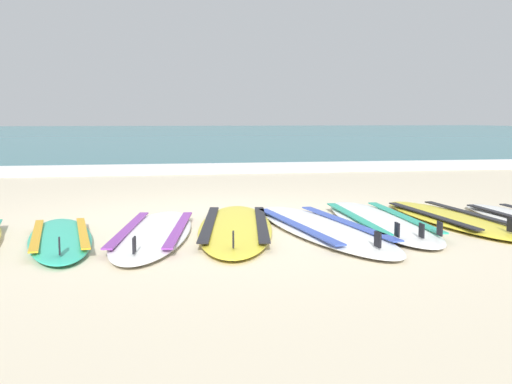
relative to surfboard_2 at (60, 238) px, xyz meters
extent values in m
plane|color=beige|center=(1.48, 0.64, -0.04)|extent=(80.00, 80.00, 0.00)
cube|color=teal|center=(1.48, 35.73, 0.01)|extent=(80.00, 60.00, 0.10)
cube|color=white|center=(1.48, 6.26, 0.02)|extent=(80.00, 1.07, 0.11)
ellipsoid|color=#2DB793|center=(0.00, 0.00, 0.00)|extent=(0.72, 1.98, 0.07)
cube|color=gold|center=(-0.17, -0.02, 0.04)|extent=(0.24, 1.35, 0.01)
cube|color=gold|center=(0.17, 0.02, 0.04)|extent=(0.24, 1.35, 0.01)
cube|color=black|center=(0.10, -0.75, 0.09)|extent=(0.02, 0.09, 0.11)
ellipsoid|color=white|center=(0.73, 0.09, 0.00)|extent=(0.94, 2.39, 0.07)
cube|color=purple|center=(0.53, 0.12, 0.04)|extent=(0.34, 1.62, 0.01)
cube|color=purple|center=(0.94, 0.06, 0.04)|extent=(0.34, 1.62, 0.01)
cube|color=black|center=(0.59, -0.81, 0.09)|extent=(0.03, 0.09, 0.11)
ellipsoid|color=yellow|center=(1.44, 0.24, 0.00)|extent=(1.03, 2.59, 0.07)
cube|color=black|center=(1.21, 0.28, 0.04)|extent=(0.37, 1.76, 0.01)
cube|color=black|center=(1.66, 0.20, 0.04)|extent=(0.37, 1.76, 0.01)
cube|color=black|center=(1.28, -0.73, 0.09)|extent=(0.03, 0.09, 0.11)
ellipsoid|color=white|center=(2.16, 0.08, 0.00)|extent=(0.96, 2.66, 0.07)
cube|color=#334CB2|center=(1.93, 0.05, 0.04)|extent=(0.31, 1.82, 0.01)
cube|color=#334CB2|center=(2.39, 0.11, 0.04)|extent=(0.31, 1.82, 0.01)
cube|color=black|center=(2.29, -0.93, 0.09)|extent=(0.02, 0.09, 0.11)
ellipsoid|color=white|center=(2.79, 0.32, 0.00)|extent=(0.75, 2.54, 0.07)
cube|color=teal|center=(2.57, 0.33, 0.04)|extent=(0.17, 1.76, 0.01)
cube|color=teal|center=(3.02, 0.31, 0.04)|extent=(0.17, 1.76, 0.01)
cube|color=black|center=(2.75, -0.66, 0.09)|extent=(0.02, 0.09, 0.11)
cube|color=black|center=(2.58, -0.59, 0.09)|extent=(0.02, 0.09, 0.11)
cube|color=black|center=(2.92, -0.60, 0.09)|extent=(0.02, 0.09, 0.11)
ellipsoid|color=yellow|center=(3.52, 0.34, 0.00)|extent=(0.68, 2.35, 0.07)
cube|color=black|center=(3.31, 0.33, 0.04)|extent=(0.15, 1.63, 0.01)
cube|color=black|center=(3.73, 0.35, 0.04)|extent=(0.15, 1.63, 0.01)
cube|color=black|center=(3.56, -0.57, 0.09)|extent=(0.02, 0.09, 0.11)
cube|color=black|center=(4.00, 0.14, 0.04)|extent=(0.10, 1.44, 0.01)
camera|label=1|loc=(0.68, -4.93, 0.94)|focal=42.67mm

